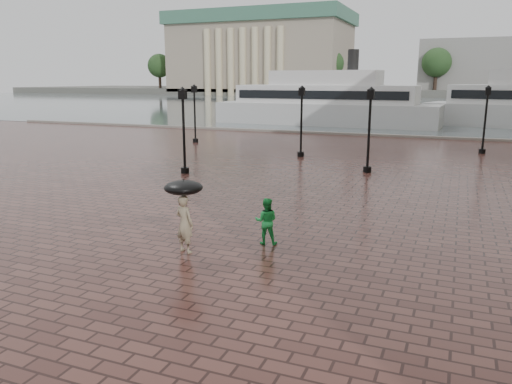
{
  "coord_description": "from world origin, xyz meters",
  "views": [
    {
      "loc": [
        7.47,
        -12.93,
        4.91
      ],
      "look_at": [
        1.62,
        1.42,
        1.4
      ],
      "focal_mm": 35.0,
      "sensor_mm": 36.0,
      "label": 1
    }
  ],
  "objects_px": {
    "adult_pedestrian": "(185,224)",
    "child_pedestrian": "(266,221)",
    "street_lamps": "(306,121)",
    "ferry_near": "(325,103)"
  },
  "relations": [
    {
      "from": "adult_pedestrian",
      "to": "child_pedestrian",
      "type": "relative_size",
      "value": 1.18
    },
    {
      "from": "child_pedestrian",
      "to": "street_lamps",
      "type": "bearing_deg",
      "value": -92.29
    },
    {
      "from": "street_lamps",
      "to": "child_pedestrian",
      "type": "height_order",
      "value": "street_lamps"
    },
    {
      "from": "street_lamps",
      "to": "adult_pedestrian",
      "type": "height_order",
      "value": "street_lamps"
    },
    {
      "from": "street_lamps",
      "to": "ferry_near",
      "type": "height_order",
      "value": "ferry_near"
    },
    {
      "from": "child_pedestrian",
      "to": "ferry_near",
      "type": "height_order",
      "value": "ferry_near"
    },
    {
      "from": "ferry_near",
      "to": "street_lamps",
      "type": "bearing_deg",
      "value": -76.0
    },
    {
      "from": "child_pedestrian",
      "to": "ferry_near",
      "type": "bearing_deg",
      "value": -93.06
    },
    {
      "from": "street_lamps",
      "to": "ferry_near",
      "type": "distance_m",
      "value": 24.47
    },
    {
      "from": "adult_pedestrian",
      "to": "child_pedestrian",
      "type": "xyz_separation_m",
      "value": [
        1.91,
        1.59,
        -0.13
      ]
    }
  ]
}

